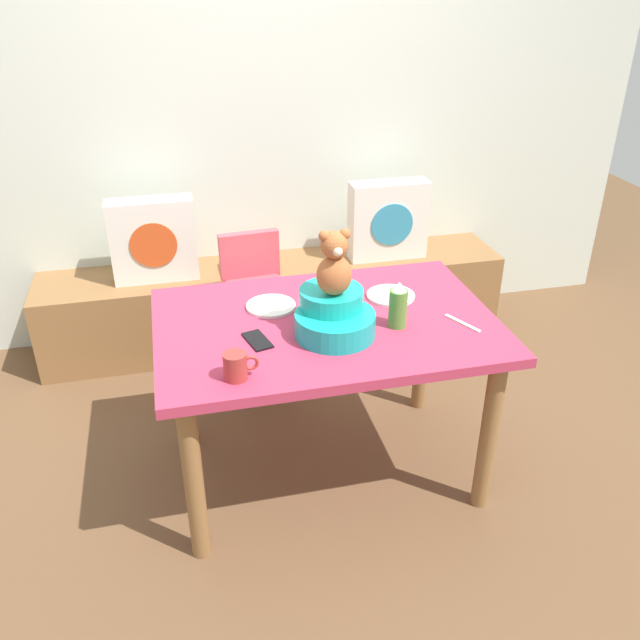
% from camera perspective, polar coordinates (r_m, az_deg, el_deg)
% --- Properties ---
extents(ground_plane, '(8.00, 8.00, 0.00)m').
position_cam_1_polar(ground_plane, '(2.99, 0.46, -12.61)').
color(ground_plane, brown).
extents(back_wall, '(4.40, 0.10, 2.60)m').
position_cam_1_polar(back_wall, '(3.74, -5.11, 18.20)').
color(back_wall, silver).
rests_on(back_wall, ground_plane).
extents(window_bench, '(2.60, 0.44, 0.46)m').
position_cam_1_polar(window_bench, '(3.83, -3.80, 1.56)').
color(window_bench, olive).
rests_on(window_bench, ground_plane).
extents(pillow_floral_left, '(0.44, 0.15, 0.44)m').
position_cam_1_polar(pillow_floral_left, '(3.59, -14.17, 6.68)').
color(pillow_floral_left, white).
rests_on(pillow_floral_left, window_bench).
extents(pillow_floral_right, '(0.44, 0.15, 0.44)m').
position_cam_1_polar(pillow_floral_right, '(3.78, 5.88, 8.54)').
color(pillow_floral_right, white).
rests_on(pillow_floral_right, window_bench).
extents(book_stack, '(0.20, 0.14, 0.05)m').
position_cam_1_polar(book_stack, '(3.70, -6.83, 4.76)').
color(book_stack, '#C57478').
rests_on(book_stack, window_bench).
extents(dining_table, '(1.31, 0.88, 0.74)m').
position_cam_1_polar(dining_table, '(2.61, 0.51, -2.07)').
color(dining_table, '#B73351').
rests_on(dining_table, ground_plane).
extents(highchair, '(0.34, 0.47, 0.79)m').
position_cam_1_polar(highchair, '(3.30, -5.47, 2.40)').
color(highchair, '#D84C59').
rests_on(highchair, ground_plane).
extents(infant_seat_teal, '(0.30, 0.33, 0.16)m').
position_cam_1_polar(infant_seat_teal, '(2.45, 1.19, 0.39)').
color(infant_seat_teal, '#16ABA1').
rests_on(infant_seat_teal, dining_table).
extents(teddy_bear, '(0.13, 0.12, 0.25)m').
position_cam_1_polar(teddy_bear, '(2.36, 1.24, 4.81)').
color(teddy_bear, '#B16234').
rests_on(teddy_bear, infant_seat_teal).
extents(ketchup_bottle, '(0.07, 0.07, 0.18)m').
position_cam_1_polar(ketchup_bottle, '(2.50, 6.74, 1.25)').
color(ketchup_bottle, '#4C8C33').
rests_on(ketchup_bottle, dining_table).
extents(coffee_mug, '(0.12, 0.08, 0.09)m').
position_cam_1_polar(coffee_mug, '(2.21, -7.24, -3.95)').
color(coffee_mug, '#9E332D').
rests_on(coffee_mug, dining_table).
extents(dinner_plate_near, '(0.20, 0.20, 0.01)m').
position_cam_1_polar(dinner_plate_near, '(2.76, 6.11, 2.11)').
color(dinner_plate_near, white).
rests_on(dinner_plate_near, dining_table).
extents(dinner_plate_far, '(0.20, 0.20, 0.01)m').
position_cam_1_polar(dinner_plate_far, '(2.67, -4.25, 1.21)').
color(dinner_plate_far, white).
rests_on(dinner_plate_far, dining_table).
extents(cell_phone, '(0.10, 0.16, 0.01)m').
position_cam_1_polar(cell_phone, '(2.43, -5.41, -1.76)').
color(cell_phone, black).
rests_on(cell_phone, dining_table).
extents(table_fork, '(0.09, 0.16, 0.01)m').
position_cam_1_polar(table_fork, '(2.60, 12.17, -0.26)').
color(table_fork, silver).
rests_on(table_fork, dining_table).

